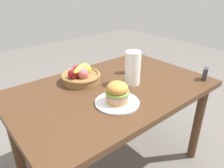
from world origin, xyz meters
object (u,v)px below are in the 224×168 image
object	(u,v)px
plate	(117,102)
fruit_basket	(81,76)
sandwich	(117,92)
paper_towel_roll	(133,68)
soda_can	(129,65)
napkin_holder	(205,74)

from	to	relation	value
plate	fruit_basket	world-z (taller)	fruit_basket
sandwich	paper_towel_roll	size ratio (longest dim) A/B	0.60
plate	soda_can	distance (m)	0.49
plate	sandwich	size ratio (longest dim) A/B	1.88
sandwich	fruit_basket	bearing A→B (deg)	90.21
soda_can	paper_towel_roll	size ratio (longest dim) A/B	0.53
sandwich	soda_can	bearing A→B (deg)	38.00
fruit_basket	napkin_holder	bearing A→B (deg)	-37.62
plate	fruit_basket	bearing A→B (deg)	90.21
napkin_holder	sandwich	bearing A→B (deg)	146.48
plate	soda_can	size ratio (longest dim) A/B	2.15
sandwich	napkin_holder	bearing A→B (deg)	-12.39
sandwich	soda_can	world-z (taller)	sandwich
paper_towel_roll	fruit_basket	bearing A→B (deg)	135.02
sandwich	paper_towel_roll	world-z (taller)	paper_towel_roll
fruit_basket	napkin_holder	distance (m)	0.93
soda_can	fruit_basket	bearing A→B (deg)	165.23
soda_can	napkin_holder	bearing A→B (deg)	-53.26
plate	napkin_holder	xyz separation A→B (m)	(0.73, -0.16, 0.04)
sandwich	napkin_holder	size ratio (longest dim) A/B	1.61
soda_can	paper_towel_roll	xyz separation A→B (m)	(-0.12, -0.16, 0.06)
soda_can	napkin_holder	world-z (taller)	soda_can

